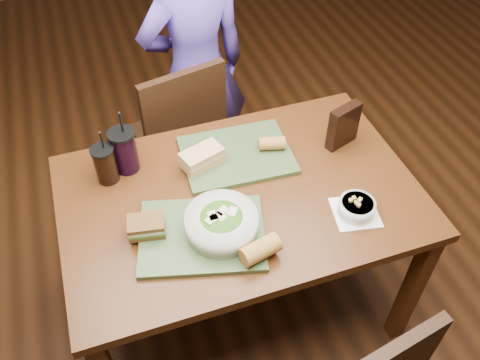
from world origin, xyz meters
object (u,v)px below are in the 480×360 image
salad_bowl (221,222)px  chip_bag (343,126)px  diner (196,71)px  cup_cola (105,164)px  tray_near (202,235)px  sandwich_near (146,226)px  chair_far (183,134)px  tray_far (237,155)px  sandwich_far (202,157)px  dining_table (240,209)px  cup_berry (124,151)px  baguette_near (260,250)px  soup_bowl (357,207)px  baguette_far (272,143)px

salad_bowl → chip_bag: 0.66m
diner → cup_cola: size_ratio=6.20×
tray_near → sandwich_near: bearing=158.8°
chair_far → tray_far: size_ratio=2.20×
cup_cola → chip_bag: (0.91, -0.10, 0.01)m
diner → sandwich_far: (-0.16, -0.66, 0.07)m
diner → chip_bag: 0.83m
sandwich_far → chip_bag: (0.56, -0.05, 0.04)m
dining_table → cup_berry: bearing=143.9°
tray_near → cup_cola: 0.46m
chair_far → baguette_near: 1.00m
chair_far → tray_far: 0.55m
tray_far → cup_berry: bearing=169.4°
soup_bowl → sandwich_near: 0.73m
salad_bowl → cup_cola: cup_cola is taller
dining_table → sandwich_far: 0.24m
chair_far → salad_bowl: size_ratio=3.75×
soup_bowl → sandwich_far: sandwich_far is taller
tray_near → tray_far: bearing=54.7°
chair_far → salad_bowl: (-0.06, -0.82, 0.30)m
chair_far → sandwich_far: bearing=-93.4°
sandwich_far → baguette_far: size_ratio=1.74×
sandwich_far → chair_far: bearing=86.6°
sandwich_near → cup_cola: size_ratio=0.57×
dining_table → salad_bowl: (-0.12, -0.16, 0.15)m
tray_far → tray_near: bearing=-125.3°
chair_far → soup_bowl: bearing=-64.7°
baguette_far → tray_far: bearing=173.1°
diner → salad_bowl: (-0.18, -0.99, 0.08)m
dining_table → cup_berry: 0.49m
cup_berry → chip_bag: cup_berry is taller
tray_far → cup_berry: size_ratio=1.54×
chair_far → salad_bowl: bearing=-93.9°
diner → chip_bag: diner is taller
tray_near → baguette_far: bearing=40.2°
sandwich_far → dining_table: bearing=-62.7°
soup_bowl → sandwich_far: bearing=138.3°
sandwich_near → cup_cola: (-0.08, 0.31, 0.03)m
salad_bowl → sandwich_far: (0.03, 0.33, -0.01)m
salad_bowl → diner: bearing=79.6°
tray_far → baguette_near: size_ratio=3.22×
tray_far → chip_bag: chip_bag is taller
diner → sandwich_far: diner is taller
sandwich_far → cup_cola: size_ratio=0.76×
sandwich_far → chip_bag: size_ratio=0.98×
chip_bag → diner: bearing=100.7°
tray_near → baguette_near: (0.15, -0.15, 0.04)m
tray_far → salad_bowl: 0.39m
diner → tray_far: bearing=81.7°
baguette_far → baguette_near: bearing=-115.5°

